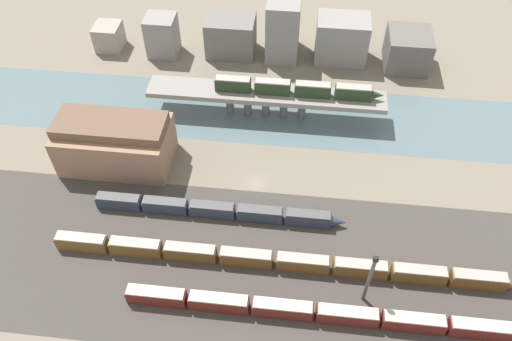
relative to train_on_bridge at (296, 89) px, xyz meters
name	(u,v)px	position (x,y,z in m)	size (l,w,h in m)	color
ground_plane	(255,182)	(-8.35, -26.39, -9.90)	(400.00, 400.00, 0.00)	#756B5B
railbed_yard	(244,264)	(-8.35, -50.39, -9.89)	(280.00, 42.00, 0.01)	#423D38
river_water	(266,114)	(-8.35, 0.00, -9.89)	(320.00, 25.73, 0.01)	slate
bridge	(266,96)	(-8.35, 0.00, -3.33)	(66.51, 8.52, 7.91)	gray
train_on_bridge	(296,89)	(0.00, 0.00, 0.00)	(46.21, 2.76, 4.04)	#23381E
train_yard_near	(354,316)	(15.42, -61.24, -7.89)	(95.27, 2.80, 4.07)	#5B1E19
train_yard_mid	(280,261)	(-0.39, -50.06, -7.87)	(102.43, 2.77, 4.12)	brown
train_yard_far	(217,210)	(-16.24, -37.69, -8.04)	(60.01, 2.77, 3.78)	#2D384C
warehouse_building	(115,142)	(-44.79, -22.64, -3.27)	(27.97, 15.48, 13.93)	#937056
signal_tower	(369,279)	(17.71, -56.02, -1.69)	(1.00, 0.73, 16.09)	#4C4C51
city_block_far_left	(109,37)	(-62.72, 27.40, -5.76)	(8.20, 8.64, 8.28)	gray
city_block_left	(162,36)	(-44.31, 26.33, -3.39)	(9.45, 8.85, 13.01)	gray
city_block_center	(231,36)	(-22.53, 29.42, -3.82)	(15.42, 11.85, 12.15)	slate
city_block_right	(283,27)	(-5.85, 30.26, -0.09)	(10.14, 14.62, 19.61)	gray
city_block_far_right	(342,39)	(12.77, 29.80, -2.80)	(16.18, 11.35, 14.19)	gray
city_block_tall	(407,50)	(33.43, 28.42, -4.32)	(13.26, 14.01, 11.16)	#605B56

